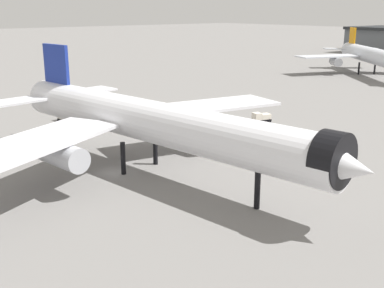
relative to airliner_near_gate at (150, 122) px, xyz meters
name	(u,v)px	position (x,y,z in m)	size (l,w,h in m)	color
ground	(116,173)	(-2.60, -3.36, -6.44)	(900.00, 900.00, 0.00)	slate
airliner_near_gate	(150,122)	(0.00, 0.00, 0.00)	(55.07, 49.99, 14.62)	white
airliner_far_taxiway	(370,56)	(-30.64, 102.54, -0.51)	(41.52, 37.44, 13.47)	silver
baggage_tug_wing	(261,117)	(-9.39, 30.57, -5.47)	(2.67, 3.53, 1.85)	black
baggage_cart_trailing	(64,116)	(-33.11, 4.48, -5.46)	(2.59, 2.20, 1.82)	black
traffic_cone_near_nose	(161,114)	(-25.40, 20.32, -6.09)	(0.55, 0.55, 0.69)	#F2600C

